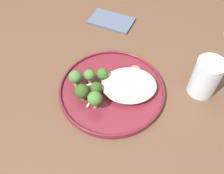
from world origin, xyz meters
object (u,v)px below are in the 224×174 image
Objects in this scene: seared_scallop_tilted_round at (117,77)px; broccoli_floret_right_tilted at (95,99)px; seared_scallop_front_small at (140,95)px; folded_napkin at (111,21)px; seared_scallop_center_golden at (126,91)px; broccoli_floret_beside_noodles at (82,91)px; broccoli_floret_center_pile at (103,74)px; water_glass at (205,79)px; seared_scallop_large_seared at (135,71)px; broccoli_floret_small_sprig at (76,77)px; dinner_plate at (112,90)px; broccoli_floret_near_rim at (96,88)px; seared_scallop_half_hidden at (129,82)px; broccoli_floret_front_edge at (90,75)px.

broccoli_floret_right_tilted reaches higher than seared_scallop_tilted_round.
seared_scallop_front_small reaches higher than folded_napkin.
seared_scallop_center_golden is 0.18× the size of folded_napkin.
seared_scallop_center_golden is at bearing -174.07° from broccoli_floret_beside_noodles.
seared_scallop_center_golden is 0.05m from seared_scallop_tilted_round.
seared_scallop_front_small is 0.11m from broccoli_floret_center_pile.
seared_scallop_front_small is 0.15× the size of folded_napkin.
water_glass reaches higher than folded_napkin.
seared_scallop_large_seared is 0.10m from broccoli_floret_center_pile.
seared_scallop_center_golden is 0.10m from broccoli_floret_right_tilted.
dinner_plate is at bearing 170.95° from broccoli_floret_small_sprig.
dinner_plate is 10.48× the size of seared_scallop_center_golden.
folded_napkin is (0.24, -0.31, -0.04)m from water_glass.
seared_scallop_tilted_round is 0.72× the size of broccoli_floret_near_rim.
broccoli_floret_center_pile reaches higher than seared_scallop_front_small.
broccoli_floret_right_tilted is at bearing 11.15° from water_glass.
broccoli_floret_right_tilted is 0.29m from water_glass.
seared_scallop_half_hidden and seared_scallop_tilted_round have the same top height.
broccoli_floret_center_pile is at bearing -7.87° from seared_scallop_half_hidden.
broccoli_floret_front_edge reaches higher than seared_scallop_front_small.
broccoli_floret_right_tilted is at bearing 125.74° from broccoli_floret_small_sprig.
broccoli_floret_small_sprig is 0.38× the size of folded_napkin.
seared_scallop_center_golden is 0.08m from broccoli_floret_center_pile.
seared_scallop_large_seared is at bearing -140.76° from dinner_plate.
broccoli_floret_near_rim is (0.04, 0.02, 0.03)m from dinner_plate.
water_glass reaches higher than broccoli_floret_center_pile.
dinner_plate is 0.05m from seared_scallop_half_hidden.
broccoli_floret_beside_noodles is at bearing 19.31° from seared_scallop_half_hidden.
seared_scallop_tilted_round is 0.05m from broccoli_floret_center_pile.
seared_scallop_large_seared is at bearing -134.46° from broccoli_floret_right_tilted.
seared_scallop_half_hidden is 0.10m from broccoli_floret_near_rim.
seared_scallop_tilted_round is at bearing -122.52° from broccoli_floret_right_tilted.
broccoli_floret_right_tilted is (0.08, 0.04, 0.03)m from seared_scallop_center_golden.
dinner_plate is at bearing -23.40° from seared_scallop_center_golden.
seared_scallop_half_hidden is 0.12m from broccoli_floret_right_tilted.
broccoli_floret_right_tilted is 1.16× the size of broccoli_floret_center_pile.
broccoli_floret_front_edge is 0.04m from broccoli_floret_center_pile.
seared_scallop_center_golden is at bearing 71.72° from seared_scallop_half_hidden.
broccoli_floret_small_sprig reaches higher than seared_scallop_half_hidden.
seared_scallop_center_golden is at bearing 67.01° from seared_scallop_large_seared.
broccoli_floret_small_sprig is at bearing -54.26° from broccoli_floret_right_tilted.
seared_scallop_tilted_round is 0.63× the size of broccoli_floret_front_edge.
seared_scallop_front_small is (-0.04, 0.01, -0.00)m from seared_scallop_center_golden.
seared_scallop_tilted_round is at bearing 92.25° from folded_napkin.
seared_scallop_front_small is 0.43× the size of broccoli_floret_front_edge.
water_glass is at bearing -168.85° from broccoli_floret_right_tilted.
seared_scallop_front_small is 0.49× the size of broccoli_floret_near_rim.
seared_scallop_half_hidden is 0.57× the size of broccoli_floret_front_edge.
seared_scallop_front_small is 0.14m from broccoli_floret_front_edge.
broccoli_floret_front_edge is 0.35× the size of folded_napkin.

